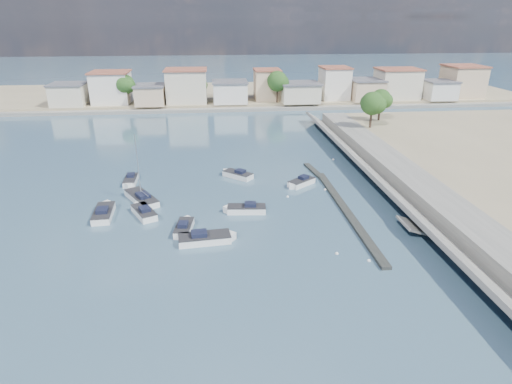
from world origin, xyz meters
TOP-DOWN VIEW (x-y plane):
  - ground at (0.00, 40.00)m, footprint 400.00×400.00m
  - seawall_walkway at (18.50, 13.00)m, footprint 5.00×90.00m
  - breakwater at (6.90, 12.69)m, footprint 2.00×31.02m
  - far_shore_land at (0.00, 92.00)m, footprint 160.00×40.00m
  - far_shore_quay at (0.00, 71.00)m, footprint 160.00×2.50m
  - far_town at (10.71, 76.92)m, footprint 113.01×12.80m
  - shore_trees at (8.34, 68.11)m, footprint 74.56×38.32m
  - motorboat_a at (-17.30, 11.59)m, footprint 3.66×4.99m
  - motorboat_b at (-12.20, 7.06)m, footprint 2.15×4.62m
  - motorboat_c at (-5.23, 11.12)m, footprint 5.22×2.18m
  - motorboat_d at (3.24, 19.20)m, footprint 4.28×3.88m
  - motorboat_e at (-21.93, 11.94)m, footprint 2.42×5.88m
  - motorboat_f at (-5.45, 23.44)m, footprint 4.56×4.31m
  - motorboat_g at (-20.56, 22.33)m, footprint 1.70×4.74m
  - motorboat_h at (-9.66, 4.22)m, footprint 6.16×2.67m
  - sailboat at (-18.26, 16.08)m, footprint 5.15×6.70m
  - mooring_buoys at (3.50, 14.62)m, footprint 17.28×31.63m

SIDE VIEW (x-z plane):
  - ground at x=0.00m, z-range 0.00..0.00m
  - mooring_buoys at x=3.50m, z-range -0.12..0.22m
  - breakwater at x=6.90m, z-range 0.00..0.35m
  - motorboat_d at x=3.24m, z-range -0.36..1.12m
  - motorboat_b at x=-12.20m, z-range -0.36..1.12m
  - motorboat_f at x=-5.45m, z-range -0.36..1.12m
  - motorboat_e at x=-21.93m, z-range -0.36..1.12m
  - motorboat_h at x=-9.66m, z-range -0.36..1.12m
  - motorboat_a at x=-17.30m, z-range -0.36..1.12m
  - motorboat_c at x=-5.23m, z-range -0.36..1.12m
  - motorboat_g at x=-20.56m, z-range -0.36..1.12m
  - far_shore_quay at x=0.00m, z-range 0.00..0.80m
  - sailboat at x=-18.26m, z-range -4.09..4.91m
  - far_shore_land at x=0.00m, z-range 0.00..1.40m
  - seawall_walkway at x=18.50m, z-range 0.00..1.80m
  - far_town at x=10.71m, z-range 0.76..9.11m
  - shore_trees at x=8.34m, z-range 2.26..10.18m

